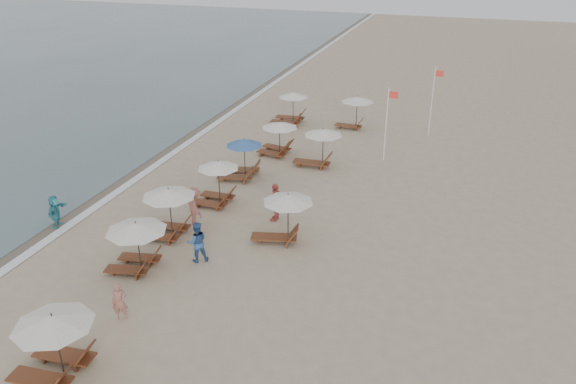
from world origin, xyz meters
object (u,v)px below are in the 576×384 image
(beachgoer_mid_b, at_px, (195,207))
(flag_pole_near, at_px, (387,121))
(lounger_station_2, at_px, (167,210))
(lounger_station_6, at_px, (289,109))
(lounger_station_0, at_px, (52,344))
(lounger_station_5, at_px, (277,137))
(inland_station_0, at_px, (282,214))
(beachgoer_mid_a, at_px, (197,242))
(inland_station_2, at_px, (354,108))
(lounger_station_4, at_px, (241,160))
(beachgoer_near, at_px, (120,302))
(beachgoer_far_a, at_px, (276,202))
(waterline_walker, at_px, (55,211))
(lounger_station_3, at_px, (215,182))
(inland_station_1, at_px, (317,146))
(lounger_station_1, at_px, (135,242))

(beachgoer_mid_b, relative_size, flag_pole_near, 0.43)
(lounger_station_2, relative_size, lounger_station_6, 0.97)
(lounger_station_0, distance_m, beachgoer_mid_b, 10.17)
(beachgoer_mid_b, height_order, flag_pole_near, flag_pole_near)
(lounger_station_5, relative_size, inland_station_0, 0.90)
(lounger_station_0, relative_size, beachgoer_mid_a, 1.51)
(lounger_station_5, height_order, lounger_station_6, lounger_station_6)
(inland_station_0, distance_m, inland_station_2, 16.30)
(lounger_station_4, xyz_separation_m, beachgoer_near, (0.88, -12.92, -0.32))
(lounger_station_2, relative_size, beachgoer_far_a, 1.33)
(lounger_station_4, bearing_deg, inland_station_0, -52.98)
(flag_pole_near, bearing_deg, lounger_station_6, 147.68)
(lounger_station_0, bearing_deg, lounger_station_5, 89.72)
(lounger_station_5, bearing_deg, beachgoer_near, -89.29)
(inland_station_0, height_order, beachgoer_far_a, inland_station_0)
(inland_station_0, distance_m, waterline_walker, 10.55)
(waterline_walker, bearing_deg, lounger_station_2, -92.34)
(lounger_station_3, xyz_separation_m, beachgoer_mid_b, (0.01, -2.30, -0.25))
(lounger_station_3, bearing_deg, beachgoer_mid_a, -73.01)
(inland_station_0, relative_size, inland_station_1, 0.98)
(lounger_station_3, xyz_separation_m, beachgoer_mid_a, (1.56, -5.11, -0.30))
(lounger_station_0, xyz_separation_m, beachgoer_far_a, (2.96, 11.79, -0.24))
(lounger_station_2, bearing_deg, lounger_station_1, -87.04)
(beachgoer_mid_a, xyz_separation_m, beachgoer_far_a, (1.85, 4.44, 0.05))
(inland_station_1, distance_m, waterline_walker, 14.42)
(inland_station_0, height_order, beachgoer_near, inland_station_0)
(beachgoer_mid_b, bearing_deg, waterline_walker, 59.82)
(inland_station_0, xyz_separation_m, beachgoer_mid_a, (-2.77, -2.65, -0.45))
(lounger_station_6, bearing_deg, beachgoer_mid_a, -83.30)
(inland_station_1, height_order, beachgoer_near, inland_station_1)
(beachgoer_near, distance_m, beachgoer_mid_b, 7.21)
(inland_station_2, bearing_deg, lounger_station_0, -97.51)
(inland_station_1, relative_size, beachgoer_mid_a, 1.59)
(inland_station_0, relative_size, inland_station_2, 1.07)
(inland_station_0, bearing_deg, lounger_station_6, 107.31)
(beachgoer_near, xyz_separation_m, waterline_walker, (-6.76, 4.97, 0.04))
(lounger_station_4, bearing_deg, lounger_station_3, -87.97)
(lounger_station_5, bearing_deg, beachgoer_mid_b, -93.14)
(lounger_station_5, height_order, beachgoer_mid_b, lounger_station_5)
(lounger_station_1, relative_size, beachgoer_mid_a, 1.43)
(beachgoer_mid_b, relative_size, waterline_walker, 1.20)
(inland_station_0, relative_size, beachgoer_mid_b, 1.47)
(lounger_station_4, height_order, flag_pole_near, flag_pole_near)
(lounger_station_4, bearing_deg, waterline_walker, -126.47)
(beachgoer_near, height_order, flag_pole_near, flag_pole_near)
(lounger_station_3, xyz_separation_m, flag_pole_near, (6.98, 8.63, 1.26))
(beachgoer_mid_a, height_order, flag_pole_near, flag_pole_near)
(beachgoer_far_a, bearing_deg, lounger_station_1, -29.71)
(lounger_station_1, distance_m, beachgoer_far_a, 7.00)
(lounger_station_4, height_order, beachgoer_near, lounger_station_4)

